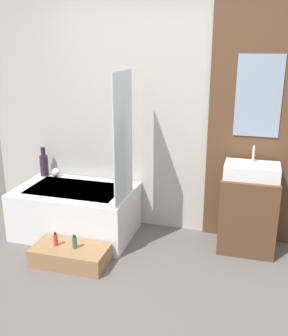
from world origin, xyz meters
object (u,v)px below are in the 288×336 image
(vase_round_light, at_px, (56,172))
(bottle_soap_secondary, at_px, (75,242))
(bathtub, at_px, (76,211))
(wooden_step_bench, at_px, (70,255))
(vase_tall_dark, at_px, (44,164))
(bottle_soap_primary, at_px, (56,240))
(sink, at_px, (252,171))

(vase_round_light, distance_m, bottle_soap_secondary, 1.14)
(bathtub, relative_size, wooden_step_bench, 1.75)
(vase_tall_dark, xyz_separation_m, bottle_soap_primary, (0.59, -0.89, -0.42))
(sink, height_order, vase_tall_dark, sink)
(bathtub, relative_size, sink, 2.41)
(sink, distance_m, bottle_soap_secondary, 1.79)
(bathtub, bearing_deg, bottle_soap_secondary, -66.02)
(bathtub, height_order, vase_round_light, vase_round_light)
(vase_round_light, bearing_deg, bottle_soap_secondary, -54.26)
(vase_tall_dark, relative_size, vase_round_light, 3.44)
(sink, bearing_deg, wooden_step_bench, -154.37)
(bathtub, distance_m, vase_round_light, 0.56)
(sink, height_order, bottle_soap_secondary, sink)
(sink, relative_size, vase_round_light, 5.26)
(wooden_step_bench, distance_m, sink, 1.88)
(vase_tall_dark, bearing_deg, sink, -3.47)
(vase_round_light, bearing_deg, vase_tall_dark, 179.16)
(bathtub, xyz_separation_m, wooden_step_bench, (0.21, -0.59, -0.17))
(wooden_step_bench, bearing_deg, bottle_soap_primary, 180.00)
(wooden_step_bench, height_order, bottle_soap_secondary, bottle_soap_secondary)
(bathtub, bearing_deg, wooden_step_bench, -70.42)
(vase_tall_dark, bearing_deg, bottle_soap_primary, -56.50)
(vase_round_light, height_order, bottle_soap_primary, vase_round_light)
(vase_tall_dark, xyz_separation_m, vase_round_light, (0.14, -0.00, -0.09))
(wooden_step_bench, xyz_separation_m, bottle_soap_secondary, (0.05, 0.00, 0.14))
(vase_tall_dark, distance_m, vase_round_light, 0.17)
(wooden_step_bench, relative_size, sink, 1.38)
(bathtub, relative_size, bottle_soap_secondary, 9.24)
(sink, height_order, bottle_soap_primary, sink)
(vase_tall_dark, height_order, bottle_soap_primary, vase_tall_dark)
(vase_tall_dark, distance_m, bottle_soap_secondary, 1.25)
(sink, bearing_deg, bathtub, -174.88)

